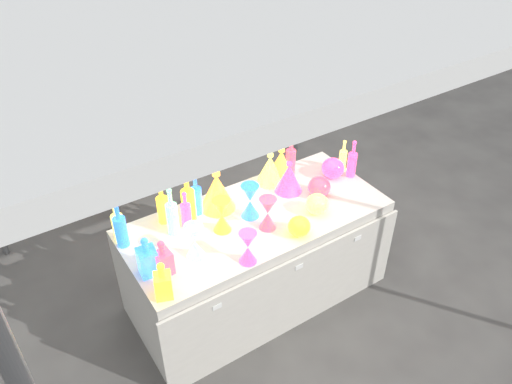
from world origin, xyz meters
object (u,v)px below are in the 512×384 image
bottle_0 (162,203)px  cardboard_box_closed (96,167)px  decanter_0 (163,280)px  hourglass_0 (268,213)px  globe_0 (299,227)px  display_table (257,257)px  lampshade_0 (217,190)px

bottle_0 → cardboard_box_closed: bearing=89.6°
decanter_0 → hourglass_0: (0.81, 0.17, -0.01)m
globe_0 → bottle_0: bearing=138.5°
bottle_0 → hourglass_0: 0.69m
cardboard_box_closed → globe_0: size_ratio=4.10×
cardboard_box_closed → decanter_0: size_ratio=2.45×
bottle_0 → hourglass_0: bearing=-38.3°
cardboard_box_closed → hourglass_0: 2.31m
display_table → hourglass_0: hourglass_0 is taller
cardboard_box_closed → bottle_0: 1.86m
cardboard_box_closed → hourglass_0: size_ratio=2.61×
display_table → cardboard_box_closed: size_ratio=3.07×
cardboard_box_closed → lampshade_0: bearing=-70.3°
lampshade_0 → display_table: bearing=-58.0°
decanter_0 → cardboard_box_closed: bearing=103.8°
lampshade_0 → bottle_0: bearing=166.9°
hourglass_0 → globe_0: bearing=-52.1°
cardboard_box_closed → lampshade_0: lampshade_0 is taller
display_table → globe_0: size_ratio=12.58×
display_table → globe_0: 0.54m
display_table → lampshade_0: lampshade_0 is taller
hourglass_0 → globe_0: (0.13, -0.17, -0.06)m
globe_0 → cardboard_box_closed: bearing=105.8°
display_table → cardboard_box_closed: bearing=104.6°
bottle_0 → lampshade_0: bottle_0 is taller
bottle_0 → display_table: bearing=-28.8°
display_table → globe_0: globe_0 is taller
display_table → hourglass_0: size_ratio=8.01×
display_table → decanter_0: decanter_0 is taller
globe_0 → lampshade_0: bearing=119.2°
display_table → lampshade_0: size_ratio=6.44×
hourglass_0 → lampshade_0: bearing=114.7°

